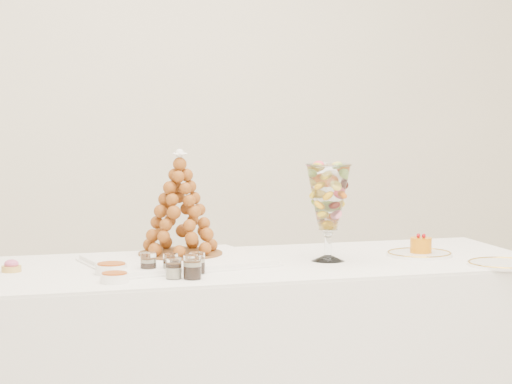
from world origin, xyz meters
name	(u,v)px	position (x,y,z in m)	size (l,w,h in m)	color
buffet_table	(272,362)	(0.06, 0.28, 0.34)	(1.83, 0.78, 0.69)	white
lace_tray	(177,261)	(-0.25, 0.34, 0.70)	(0.55, 0.41, 0.02)	white
macaron_vase	(328,198)	(0.25, 0.24, 0.90)	(0.15, 0.15, 0.33)	white
cake_plate	(419,254)	(0.59, 0.24, 0.69)	(0.23, 0.23, 0.01)	white
spare_plate	(503,264)	(0.76, -0.03, 0.69)	(0.23, 0.23, 0.01)	white
pink_tart	(11,267)	(-0.79, 0.34, 0.70)	(0.06, 0.06, 0.04)	tan
verrine_a	(148,263)	(-0.38, 0.17, 0.72)	(0.05, 0.05, 0.07)	white
verrine_b	(171,264)	(-0.32, 0.15, 0.72)	(0.05, 0.05, 0.06)	white
verrine_c	(197,263)	(-0.24, 0.13, 0.72)	(0.05, 0.05, 0.07)	white
verrine_d	(174,268)	(-0.33, 0.06, 0.72)	(0.05, 0.05, 0.06)	white
verrine_e	(192,267)	(-0.27, 0.04, 0.73)	(0.05, 0.05, 0.07)	white
ramekin_back	(111,269)	(-0.49, 0.20, 0.70)	(0.10, 0.10, 0.03)	white
ramekin_front	(114,278)	(-0.51, 0.06, 0.70)	(0.08, 0.08, 0.03)	white
croquembouche	(180,203)	(-0.22, 0.42, 0.88)	(0.29, 0.29, 0.36)	brown
mousse_cake	(421,245)	(0.60, 0.24, 0.73)	(0.08, 0.08, 0.07)	orange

